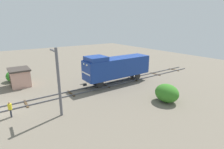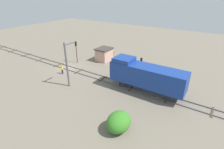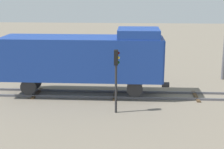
# 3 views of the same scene
# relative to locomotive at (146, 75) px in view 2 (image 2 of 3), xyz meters

# --- Properties ---
(ground_plane) EXTENTS (101.86, 101.86, 0.00)m
(ground_plane) POSITION_rel_locomotive_xyz_m (0.00, -16.24, -2.77)
(ground_plane) COLOR #756B5B
(railway_track) EXTENTS (2.40, 67.91, 0.16)m
(railway_track) POSITION_rel_locomotive_xyz_m (0.00, -16.24, -2.70)
(railway_track) COLOR #595960
(railway_track) RESTS_ON ground
(locomotive) EXTENTS (2.90, 11.60, 4.60)m
(locomotive) POSITION_rel_locomotive_xyz_m (0.00, 0.00, 0.00)
(locomotive) COLOR navy
(locomotive) RESTS_ON railway_track
(traffic_signal_near) EXTENTS (0.32, 0.34, 4.57)m
(traffic_signal_near) POSITION_rel_locomotive_xyz_m (-3.20, -16.82, 0.38)
(traffic_signal_near) COLOR #262628
(traffic_signal_near) RESTS_ON ground
(traffic_signal_mid) EXTENTS (0.32, 0.34, 3.89)m
(traffic_signal_mid) POSITION_rel_locomotive_xyz_m (-3.40, -2.32, -0.06)
(traffic_signal_mid) COLOR #262628
(traffic_signal_mid) RESTS_ON ground
(worker_near_track) EXTENTS (0.38, 0.38, 1.70)m
(worker_near_track) POSITION_rel_locomotive_xyz_m (2.40, -15.20, -1.78)
(worker_near_track) COLOR #262B38
(worker_near_track) RESTS_ON ground
(catenary_mast) EXTENTS (1.94, 0.28, 7.11)m
(catenary_mast) POSITION_rel_locomotive_xyz_m (4.93, -10.81, 1.02)
(catenary_mast) COLOR #595960
(catenary_mast) RESTS_ON ground
(relay_hut) EXTENTS (3.50, 2.90, 2.74)m
(relay_hut) POSITION_rel_locomotive_xyz_m (-7.50, -12.87, -1.38)
(relay_hut) COLOR #D19E8C
(relay_hut) RESTS_ON ground
(bush_near) EXTENTS (2.45, 2.00, 1.78)m
(bush_near) POSITION_rel_locomotive_xyz_m (-10.64, -13.59, -1.88)
(bush_near) COLOR #2F8926
(bush_near) RESTS_ON ground
(bush_mid) EXTENTS (3.04, 2.49, 2.21)m
(bush_mid) POSITION_rel_locomotive_xyz_m (9.08, 0.97, -1.67)
(bush_mid) COLOR #377D26
(bush_mid) RESTS_ON ground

